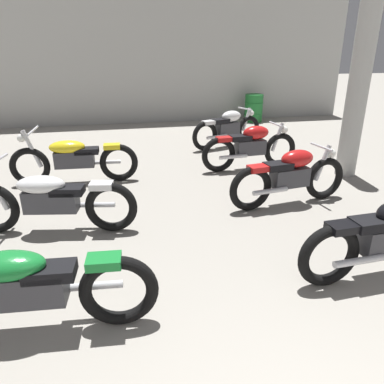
# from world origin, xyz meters

# --- Properties ---
(back_wall) EXTENTS (13.34, 0.24, 3.60)m
(back_wall) POSITION_xyz_m (0.00, 11.78, 1.80)
(back_wall) COLOR #B2B2AD
(back_wall) RESTS_ON ground
(support_pillar) EXTENTS (0.36, 0.36, 3.20)m
(support_pillar) POSITION_xyz_m (3.31, 5.84, 1.60)
(support_pillar) COLOR #B2B2AD
(support_pillar) RESTS_ON ground
(motorcycle_left_row_1) EXTENTS (2.17, 0.68, 0.97)m
(motorcycle_left_row_1) POSITION_xyz_m (-1.72, 2.70, 0.45)
(motorcycle_left_row_1) COLOR black
(motorcycle_left_row_1) RESTS_ON ground
(motorcycle_left_row_2) EXTENTS (2.15, 0.70, 0.97)m
(motorcycle_left_row_2) POSITION_xyz_m (-1.76, 4.56, 0.45)
(motorcycle_left_row_2) COLOR black
(motorcycle_left_row_2) RESTS_ON ground
(motorcycle_left_row_3) EXTENTS (2.17, 0.68, 0.97)m
(motorcycle_left_row_3) POSITION_xyz_m (-1.62, 6.41, 0.45)
(motorcycle_left_row_3) COLOR black
(motorcycle_left_row_3) RESTS_ON ground
(motorcycle_right_row_2) EXTENTS (1.97, 0.57, 0.88)m
(motorcycle_right_row_2) POSITION_xyz_m (1.62, 4.75, 0.46)
(motorcycle_right_row_2) COLOR black
(motorcycle_right_row_2) RESTS_ON ground
(motorcycle_right_row_3) EXTENTS (1.97, 0.50, 0.88)m
(motorcycle_right_row_3) POSITION_xyz_m (1.67, 6.52, 0.46)
(motorcycle_right_row_3) COLOR black
(motorcycle_right_row_3) RESTS_ON ground
(motorcycle_right_row_4) EXTENTS (1.89, 0.80, 0.88)m
(motorcycle_right_row_4) POSITION_xyz_m (1.75, 8.29, 0.46)
(motorcycle_right_row_4) COLOR black
(motorcycle_right_row_4) RESTS_ON ground
(oil_drum) EXTENTS (0.59, 0.59, 0.85)m
(oil_drum) POSITION_xyz_m (3.49, 11.13, 0.43)
(oil_drum) COLOR #1E722D
(oil_drum) RESTS_ON ground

